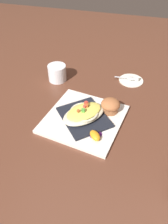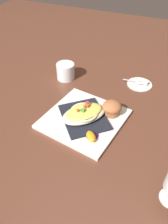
{
  "view_description": "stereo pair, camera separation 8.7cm",
  "coord_description": "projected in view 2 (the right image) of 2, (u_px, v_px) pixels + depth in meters",
  "views": [
    {
      "loc": [
        -0.17,
        0.62,
        0.62
      ],
      "look_at": [
        0.0,
        0.0,
        0.04
      ],
      "focal_mm": 35.77,
      "sensor_mm": 36.0,
      "label": 1
    },
    {
      "loc": [
        -0.25,
        0.59,
        0.62
      ],
      "look_at": [
        0.0,
        0.0,
        0.04
      ],
      "focal_mm": 35.77,
      "sensor_mm": 36.0,
      "label": 2
    }
  ],
  "objects": [
    {
      "name": "gratin_dish",
      "position": [
        84.0,
        113.0,
        0.87
      ],
      "size": [
        0.2,
        0.21,
        0.05
      ],
      "color": "beige",
      "rests_on": "folded_napkin"
    },
    {
      "name": "muffin",
      "position": [
        112.0,
        108.0,
        0.89
      ],
      "size": [
        0.08,
        0.08,
        0.06
      ],
      "color": "#A3643C",
      "rests_on": "square_plate"
    },
    {
      "name": "creamer_cup_0",
      "position": [
        146.0,
        83.0,
        1.06
      ],
      "size": [
        0.02,
        0.02,
        0.02
      ],
      "primitive_type": "cylinder",
      "color": "white",
      "rests_on": "creamer_saucer"
    },
    {
      "name": "orange_garnish",
      "position": [
        91.0,
        136.0,
        0.8
      ],
      "size": [
        0.06,
        0.07,
        0.02
      ],
      "color": "#461658",
      "rests_on": "square_plate"
    },
    {
      "name": "ground_plane",
      "position": [
        84.0,
        120.0,
        0.9
      ],
      "size": [
        2.6,
        2.6,
        0.0
      ],
      "primitive_type": "plane",
      "color": "brown"
    },
    {
      "name": "folded_napkin",
      "position": [
        84.0,
        117.0,
        0.88
      ],
      "size": [
        0.25,
        0.26,
        0.01
      ],
      "primitive_type": "cube",
      "rotation": [
        0.0,
        0.0,
        0.73
      ],
      "color": "black",
      "rests_on": "square_plate"
    },
    {
      "name": "creamer_saucer",
      "position": [
        140.0,
        84.0,
        1.08
      ],
      "size": [
        0.12,
        0.12,
        0.01
      ],
      "primitive_type": "cylinder",
      "color": "white",
      "rests_on": "ground_plane"
    },
    {
      "name": "coffee_mug",
      "position": [
        66.0,
        72.0,
        1.1
      ],
      "size": [
        0.09,
        0.12,
        0.08
      ],
      "color": "white",
      "rests_on": "ground_plane"
    },
    {
      "name": "square_plate",
      "position": [
        84.0,
        119.0,
        0.89
      ],
      "size": [
        0.33,
        0.33,
        0.01
      ],
      "primitive_type": "cube",
      "rotation": [
        0.0,
        0.0,
        -0.16
      ],
      "color": "white",
      "rests_on": "ground_plane"
    },
    {
      "name": "spoon",
      "position": [
        139.0,
        82.0,
        1.07
      ],
      "size": [
        0.1,
        0.03,
        0.01
      ],
      "color": "silver",
      "rests_on": "creamer_saucer"
    }
  ]
}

